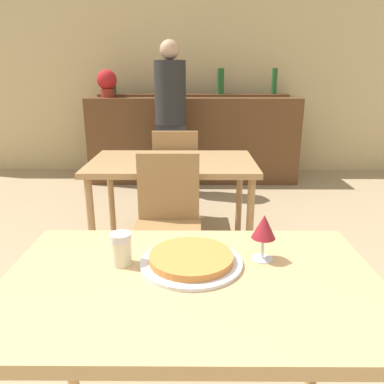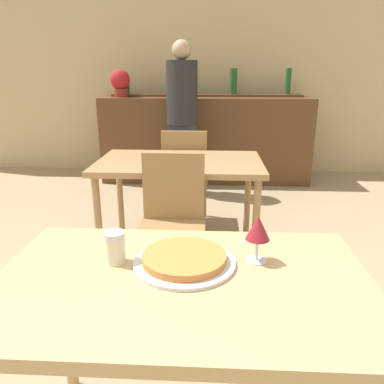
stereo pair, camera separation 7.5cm
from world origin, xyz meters
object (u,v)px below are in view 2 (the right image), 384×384
Objects in this scene: chair_far_side_back at (185,171)px; potted_plant at (120,82)px; chair_far_side_front at (172,217)px; cheese_shaker at (115,247)px; pizza_tray at (184,260)px; person_standing at (182,114)px; wine_glass at (258,229)px.

chair_far_side_back is 1.92m from potted_plant.
chair_far_side_front is 1.05m from cheese_shaker.
cheese_shaker reaches higher than pizza_tray.
person_standing is 3.09m from wine_glass.
cheese_shaker is (-0.08, -2.09, 0.29)m from chair_far_side_back.
person_standing reaches higher than potted_plant.
pizza_tray is at bearing -171.42° from wine_glass.
person_standing is at bearing -33.57° from potted_plant.
potted_plant is at bearing -59.49° from chair_far_side_back.
chair_far_side_front and chair_far_side_back have the same top height.
chair_far_side_back is 2.12m from wine_glass.
chair_far_side_back is 2.69× the size of potted_plant.
person_standing is 5.10× the size of potted_plant.
person_standing reaches higher than chair_far_side_back.
wine_glass is at bearing 8.58° from pizza_tray.
chair_far_side_front is at bearing 111.77° from wine_glass.
chair_far_side_front is 1.09m from chair_far_side_back.
cheese_shaker is at bearing -77.17° from potted_plant.
cheese_shaker is 0.06× the size of person_standing.
chair_far_side_front reaches higher than pizza_tray.
wine_glass is (0.39, -2.05, 0.35)m from chair_far_side_back.
chair_far_side_back is (0.00, 1.09, 0.00)m from chair_far_side_front.
person_standing is at bearing -84.14° from chair_far_side_back.
cheese_shaker is 0.68× the size of wine_glass.
chair_far_side_back is at bearing 87.88° from cheese_shaker.
wine_glass is (0.24, 0.04, 0.10)m from pizza_tray.
potted_plant is at bearing 109.02° from chair_far_side_front.
potted_plant is (-0.90, 2.61, 0.72)m from chair_far_side_front.
pizza_tray is at bearing 94.08° from chair_far_side_back.
cheese_shaker is 3.09m from person_standing.
potted_plant reaches higher than chair_far_side_front.
chair_far_side_front is 2.69× the size of potted_plant.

